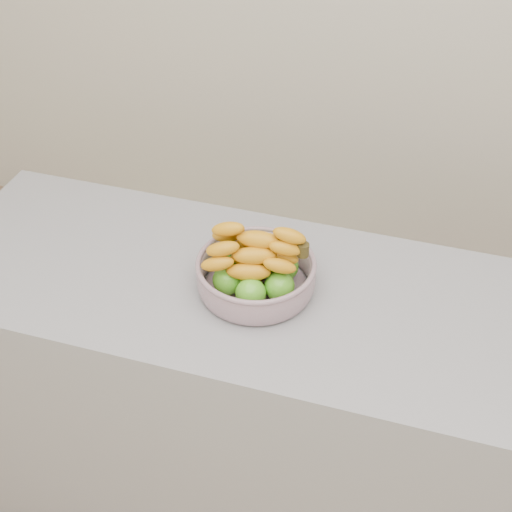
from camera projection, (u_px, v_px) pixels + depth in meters
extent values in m
cube|color=gray|center=(317.00, 422.00, 1.96)|extent=(2.00, 0.60, 0.90)
cylinder|color=#A7B9C8|center=(256.00, 286.00, 1.71)|extent=(0.24, 0.24, 0.01)
torus|color=#A7B9C8|center=(256.00, 263.00, 1.67)|extent=(0.29, 0.29, 0.01)
sphere|color=#459F1B|center=(251.00, 293.00, 1.63)|extent=(0.07, 0.07, 0.07)
sphere|color=#459F1B|center=(279.00, 286.00, 1.65)|extent=(0.07, 0.07, 0.07)
sphere|color=#459F1B|center=(284.00, 267.00, 1.71)|extent=(0.07, 0.07, 0.07)
sphere|color=#459F1B|center=(261.00, 255.00, 1.74)|extent=(0.07, 0.07, 0.07)
sphere|color=#459F1B|center=(234.00, 261.00, 1.72)|extent=(0.07, 0.07, 0.07)
sphere|color=#459F1B|center=(228.00, 280.00, 1.67)|extent=(0.07, 0.07, 0.07)
ellipsoid|color=orange|center=(248.00, 272.00, 1.63)|extent=(0.18, 0.08, 0.04)
ellipsoid|color=orange|center=(252.00, 259.00, 1.66)|extent=(0.18, 0.06, 0.04)
ellipsoid|color=orange|center=(255.00, 247.00, 1.70)|extent=(0.18, 0.04, 0.04)
ellipsoid|color=orange|center=(254.00, 256.00, 1.62)|extent=(0.18, 0.10, 0.04)
ellipsoid|color=orange|center=(258.00, 243.00, 1.66)|extent=(0.18, 0.05, 0.04)
ellipsoid|color=orange|center=(258.00, 240.00, 1.62)|extent=(0.18, 0.06, 0.04)
cylinder|color=#392F12|center=(303.00, 250.00, 1.62)|extent=(0.03, 0.03, 0.03)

